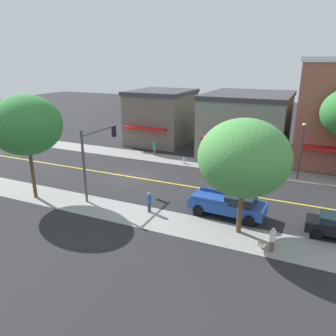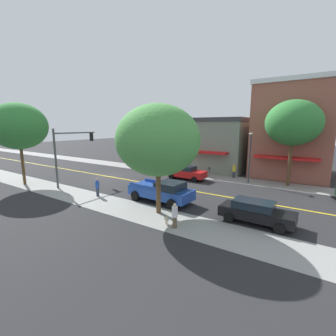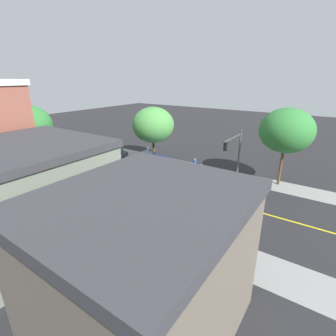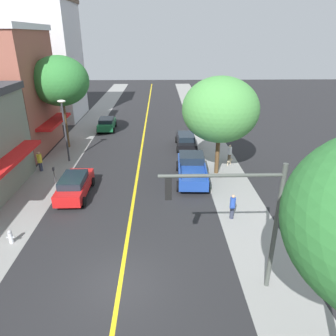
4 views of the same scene
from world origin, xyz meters
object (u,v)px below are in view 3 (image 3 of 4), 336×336
fire_hydrant (147,212)px  pedestrian_yellow_shirt (61,188)px  parking_meter (92,187)px  traffic_light_mast (235,150)px  street_tree_right_corner (286,131)px  pedestrian_blue_shirt (195,164)px  street_lamp (60,156)px  green_sedan_left_curb (33,159)px  pedestrian_teal_shirt (180,233)px  red_sedan_left_curb (120,185)px  black_sedan_right_curb (113,152)px  pedestrian_white_shirt (148,150)px  blue_pickup_truck (151,160)px  street_tree_left_near (27,126)px  street_tree_left_far (153,125)px  small_dog (151,154)px

fire_hydrant → pedestrian_yellow_shirt: size_ratio=0.47×
parking_meter → traffic_light_mast: 15.81m
street_tree_right_corner → pedestrian_blue_shirt: (-1.46, 10.00, -5.28)m
parking_meter → street_lamp: 5.24m
parking_meter → pedestrian_yellow_shirt: bearing=128.4°
green_sedan_left_curb → pedestrian_teal_shirt: pedestrian_teal_shirt is taller
fire_hydrant → red_sedan_left_curb: 5.72m
red_sedan_left_curb → pedestrian_teal_shirt: 10.50m
parking_meter → black_sedan_right_curb: bearing=36.8°
traffic_light_mast → black_sedan_right_curb: (-0.63, 18.63, -3.19)m
pedestrian_white_shirt → black_sedan_right_curb: bearing=-88.3°
pedestrian_teal_shirt → pedestrian_yellow_shirt: size_ratio=0.99×
street_lamp → pedestrian_teal_shirt: street_lamp is taller
blue_pickup_truck → fire_hydrant: bearing=129.1°
street_tree_left_near → blue_pickup_truck: bearing=-34.1°
traffic_light_mast → street_lamp: bearing=-53.4°
street_tree_left_near → black_sedan_right_curb: size_ratio=1.92×
parking_meter → pedestrian_white_shirt: (14.09, 3.99, -0.03)m
red_sedan_left_curb → blue_pickup_truck: blue_pickup_truck is taller
blue_pickup_truck → black_sedan_right_curb: bearing=1.4°
street_tree_left_near → street_tree_left_far: bearing=-25.8°
street_tree_left_far → pedestrian_yellow_shirt: (-14.43, 0.73, -4.32)m
parking_meter → green_sedan_left_curb: size_ratio=0.30×
street_tree_right_corner → pedestrian_yellow_shirt: 24.13m
fire_hydrant → pedestrian_white_shirt: (14.18, 11.32, 0.44)m
pedestrian_yellow_shirt → small_dog: 15.90m
green_sedan_left_curb → black_sedan_right_curb: (8.85, -6.50, -0.01)m
red_sedan_left_curb → small_dog: bearing=-66.1°
street_tree_right_corner → street_tree_left_far: street_tree_right_corner is taller
street_tree_left_near → traffic_light_mast: size_ratio=1.48×
fire_hydrant → pedestrian_yellow_shirt: pedestrian_yellow_shirt is taller
street_tree_left_near → black_sedan_right_curb: (11.79, -0.44, -5.68)m
fire_hydrant → parking_meter: 7.35m
street_tree_right_corner → small_dog: (0.19, 18.52, -5.79)m
traffic_light_mast → pedestrian_yellow_shirt: size_ratio=3.53×
street_tree_left_far → red_sedan_left_curb: size_ratio=1.66×
street_lamp → black_sedan_right_curb: size_ratio=1.20×
street_lamp → blue_pickup_truck: bearing=-21.2°
street_lamp → small_dog: street_lamp is taller
pedestrian_blue_shirt → traffic_light_mast: bearing=-103.2°
pedestrian_yellow_shirt → blue_pickup_truck: bearing=-139.7°
green_sedan_left_curb → pedestrian_blue_shirt: pedestrian_blue_shirt is taller
red_sedan_left_curb → street_tree_right_corner: bearing=-138.6°
parking_meter → small_dog: size_ratio=2.13×
street_tree_left_near → street_tree_left_far: 15.37m
street_tree_left_near → red_sedan_left_curb: bearing=-72.4°
traffic_light_mast → pedestrian_white_shirt: traffic_light_mast is taller
red_sedan_left_curb → pedestrian_white_shirt: pedestrian_white_shirt is taller
fire_hydrant → black_sedan_right_curb: (10.64, 15.22, 0.38)m
pedestrian_white_shirt → pedestrian_yellow_shirt: bearing=-34.8°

